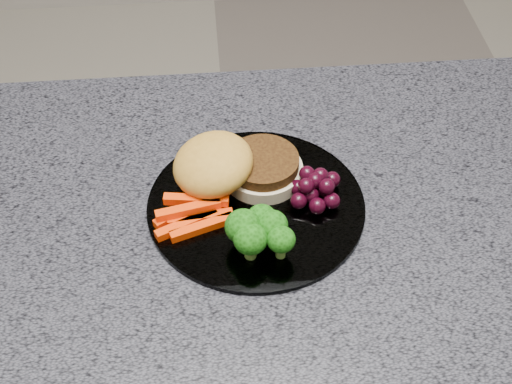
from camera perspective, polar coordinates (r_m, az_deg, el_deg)
countertop at (r=0.85m, az=-0.04°, el=-3.52°), size 1.20×0.60×0.04m
plate at (r=0.85m, az=0.00°, el=-1.08°), size 0.26×0.26×0.01m
burger at (r=0.86m, az=-2.02°, el=1.90°), size 0.19×0.13×0.05m
carrot_sticks at (r=0.83m, az=-5.08°, el=-1.77°), size 0.09×0.07×0.02m
broccoli at (r=0.78m, az=0.19°, el=-3.05°), size 0.08×0.07×0.05m
grape_bunch at (r=0.85m, az=4.65°, el=0.35°), size 0.07×0.06×0.03m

